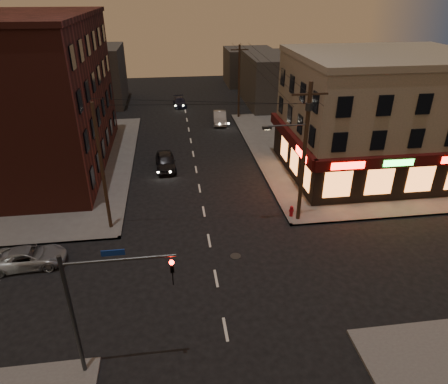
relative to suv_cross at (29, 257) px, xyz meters
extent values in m
plane|color=black|center=(11.28, -2.82, -0.61)|extent=(120.00, 120.00, 0.00)
cube|color=#514F4C|center=(29.28, 16.18, -0.54)|extent=(24.00, 28.00, 0.15)
cube|color=#514F4C|center=(-6.72, 16.18, -0.54)|extent=(24.00, 28.00, 0.15)
cube|color=tan|center=(27.28, 10.68, 4.54)|extent=(15.00, 12.00, 10.00)
cube|color=tan|center=(27.28, 10.68, 9.79)|extent=(15.20, 12.20, 0.50)
cube|color=black|center=(27.28, 4.73, 1.24)|extent=(15.12, 0.25, 3.40)
cube|color=black|center=(19.83, 10.68, 1.24)|extent=(0.25, 12.12, 3.40)
cube|color=#3A0A09|center=(27.28, 4.43, 3.04)|extent=(15.60, 0.50, 0.90)
cube|color=#3A0A09|center=(19.53, 10.68, 3.04)|extent=(0.50, 12.60, 0.90)
cube|color=#FF140C|center=(21.98, 4.16, 3.04)|extent=(2.60, 0.06, 0.55)
cube|color=#26FF3F|center=(25.98, 4.16, 3.04)|extent=(2.40, 0.06, 0.50)
cube|color=#FF140C|center=(19.26, 6.88, 3.04)|extent=(0.06, 2.60, 0.55)
cube|color=orange|center=(26.68, 4.58, 1.34)|extent=(12.40, 0.08, 2.20)
cube|color=orange|center=(19.68, 9.68, 1.34)|extent=(0.08, 8.40, 2.20)
cube|color=#4D1E18|center=(-3.22, 16.18, 6.04)|extent=(12.00, 20.00, 13.00)
cube|color=#3F3D3A|center=(25.28, 35.18, 2.89)|extent=(10.00, 12.00, 7.00)
cube|color=#3F3D3A|center=(-1.72, 39.18, 3.39)|extent=(9.00, 10.00, 8.00)
cube|color=#3F3D3A|center=(23.28, 49.18, 2.39)|extent=(8.00, 8.00, 6.00)
cylinder|color=#382619|center=(18.08, 2.98, 4.54)|extent=(0.28, 0.28, 10.00)
cube|color=#382619|center=(18.08, 2.98, 8.74)|extent=(2.40, 0.12, 0.12)
cylinder|color=#333538|center=(18.08, 2.98, 7.94)|extent=(0.44, 0.44, 0.50)
cylinder|color=#333538|center=(16.78, 2.98, 6.74)|extent=(2.60, 0.10, 0.10)
cube|color=#333538|center=(15.38, 2.98, 6.64)|extent=(0.60, 0.25, 0.18)
cube|color=#FFD88C|center=(15.38, 2.98, 6.54)|extent=(0.35, 0.15, 0.04)
cylinder|color=#382619|center=(18.08, 29.18, 4.04)|extent=(0.26, 0.26, 9.00)
cylinder|color=#382619|center=(4.48, 3.68, 4.04)|extent=(0.24, 0.24, 9.00)
cylinder|color=#333538|center=(4.68, -8.42, 2.59)|extent=(0.18, 0.18, 6.40)
cylinder|color=#333538|center=(6.88, -8.42, 5.39)|extent=(4.40, 0.12, 0.12)
imported|color=black|center=(8.88, -8.42, 4.89)|extent=(0.16, 0.20, 1.00)
sphere|color=#FF0C05|center=(8.88, -8.54, 5.14)|extent=(0.20, 0.20, 0.20)
cube|color=navy|center=(6.68, -8.42, 5.74)|extent=(0.90, 0.05, 0.25)
imported|color=gray|center=(0.00, 0.00, 0.00)|extent=(4.51, 2.29, 1.22)
imported|color=black|center=(8.46, 13.73, 0.15)|extent=(2.06, 4.55, 1.51)
imported|color=gray|center=(15.34, 27.08, 0.13)|extent=(2.01, 4.66, 1.49)
imported|color=black|center=(10.64, 35.90, -0.01)|extent=(1.97, 4.27, 1.21)
cylinder|color=maroon|center=(17.68, 3.39, -0.12)|extent=(0.30, 0.30, 0.68)
sphere|color=maroon|center=(17.68, 3.39, 0.26)|extent=(0.27, 0.27, 0.27)
cylinder|color=maroon|center=(17.68, 3.39, 0.02)|extent=(0.38, 0.21, 0.14)
cylinder|color=maroon|center=(17.68, 3.39, 0.02)|extent=(0.21, 0.38, 0.14)
camera|label=1|loc=(9.21, -21.41, 14.84)|focal=32.00mm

